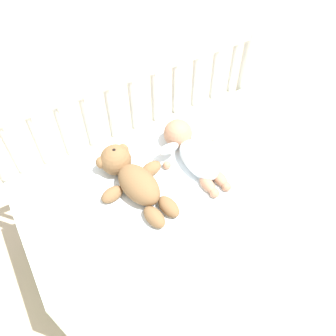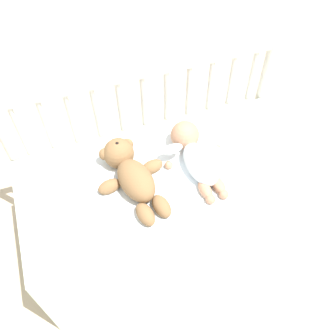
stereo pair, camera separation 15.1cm
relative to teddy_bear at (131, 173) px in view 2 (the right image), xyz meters
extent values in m
plane|color=#C6B293|center=(0.15, -0.02, -0.59)|extent=(12.00, 12.00, 0.00)
cube|color=silver|center=(0.15, -0.02, -0.33)|extent=(1.23, 0.59, 0.54)
cylinder|color=beige|center=(-0.45, 0.29, -0.17)|extent=(0.04, 0.04, 0.85)
cylinder|color=beige|center=(0.75, 0.29, -0.17)|extent=(0.04, 0.04, 0.85)
cube|color=beige|center=(0.15, 0.29, 0.24)|extent=(1.20, 0.03, 0.04)
cylinder|color=beige|center=(-0.38, 0.29, 0.08)|extent=(0.02, 0.02, 0.28)
cylinder|color=beige|center=(-0.27, 0.29, 0.08)|extent=(0.02, 0.02, 0.28)
cylinder|color=beige|center=(-0.17, 0.29, 0.08)|extent=(0.02, 0.02, 0.28)
cylinder|color=beige|center=(-0.06, 0.29, 0.08)|extent=(0.02, 0.02, 0.28)
cylinder|color=beige|center=(0.04, 0.29, 0.08)|extent=(0.02, 0.02, 0.28)
cylinder|color=beige|center=(0.15, 0.29, 0.08)|extent=(0.02, 0.02, 0.28)
cylinder|color=beige|center=(0.25, 0.29, 0.08)|extent=(0.02, 0.02, 0.28)
cylinder|color=beige|center=(0.36, 0.29, 0.08)|extent=(0.02, 0.02, 0.28)
cylinder|color=beige|center=(0.46, 0.29, 0.08)|extent=(0.02, 0.02, 0.28)
cylinder|color=beige|center=(0.57, 0.29, 0.08)|extent=(0.02, 0.02, 0.28)
cylinder|color=beige|center=(0.68, 0.29, 0.08)|extent=(0.02, 0.02, 0.28)
cube|color=white|center=(0.14, -0.04, -0.05)|extent=(0.77, 0.51, 0.01)
ellipsoid|color=olive|center=(0.01, -0.04, 0.00)|extent=(0.17, 0.23, 0.12)
sphere|color=olive|center=(-0.02, 0.11, 0.01)|extent=(0.13, 0.13, 0.13)
sphere|color=tan|center=(-0.02, 0.11, 0.04)|extent=(0.05, 0.05, 0.05)
sphere|color=black|center=(-0.02, 0.11, 0.07)|extent=(0.02, 0.02, 0.02)
sphere|color=olive|center=(-0.08, 0.12, 0.01)|extent=(0.05, 0.05, 0.05)
sphere|color=olive|center=(0.03, 0.14, 0.01)|extent=(0.05, 0.05, 0.05)
ellipsoid|color=olive|center=(-0.10, -0.02, -0.03)|extent=(0.11, 0.07, 0.06)
ellipsoid|color=olive|center=(0.10, 0.02, -0.03)|extent=(0.11, 0.07, 0.06)
ellipsoid|color=olive|center=(0.00, -0.19, -0.03)|extent=(0.08, 0.12, 0.06)
ellipsoid|color=olive|center=(0.07, -0.17, -0.03)|extent=(0.08, 0.12, 0.06)
ellipsoid|color=white|center=(0.28, -0.04, -0.01)|extent=(0.13, 0.23, 0.10)
sphere|color=tan|center=(0.28, 0.11, 0.01)|extent=(0.13, 0.13, 0.13)
ellipsoid|color=white|center=(0.19, 0.05, 0.02)|extent=(0.10, 0.05, 0.04)
ellipsoid|color=white|center=(0.37, 0.02, -0.03)|extent=(0.10, 0.05, 0.04)
sphere|color=tan|center=(0.17, 0.01, -0.03)|extent=(0.04, 0.04, 0.04)
sphere|color=tan|center=(0.40, 0.02, -0.03)|extent=(0.04, 0.04, 0.04)
ellipsoid|color=tan|center=(0.26, -0.16, -0.03)|extent=(0.05, 0.10, 0.05)
ellipsoid|color=tan|center=(0.32, -0.15, -0.03)|extent=(0.05, 0.10, 0.05)
sphere|color=tan|center=(0.26, -0.20, -0.03)|extent=(0.04, 0.04, 0.04)
sphere|color=tan|center=(0.32, -0.20, -0.03)|extent=(0.04, 0.04, 0.04)
camera|label=1|loc=(-0.29, -0.83, 1.21)|focal=40.00mm
camera|label=2|loc=(-0.16, -0.89, 1.21)|focal=40.00mm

